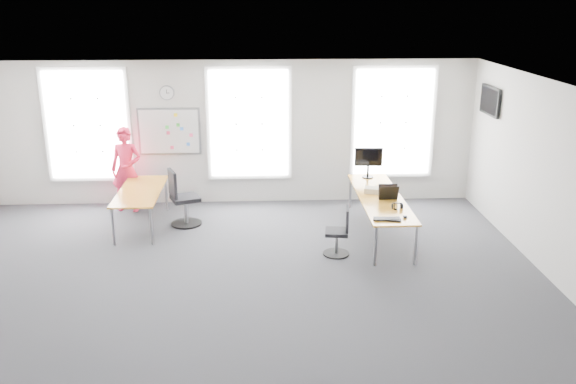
{
  "coord_description": "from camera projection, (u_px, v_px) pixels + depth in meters",
  "views": [
    {
      "loc": [
        0.51,
        -8.46,
        4.23
      ],
      "look_at": [
        0.97,
        1.2,
        1.1
      ],
      "focal_mm": 38.0,
      "sensor_mm": 36.0,
      "label": 1
    }
  ],
  "objects": [
    {
      "name": "person",
      "position": [
        127.0,
        170.0,
        12.32
      ],
      "size": [
        0.69,
        0.51,
        1.74
      ],
      "primitive_type": "imported",
      "rotation": [
        0.0,
        0.0,
        -0.15
      ],
      "color": "#DC2042",
      "rests_on": "ground"
    },
    {
      "name": "mouse",
      "position": [
        405.0,
        217.0,
        10.07
      ],
      "size": [
        0.08,
        0.12,
        0.04
      ],
      "primitive_type": "ellipsoid",
      "rotation": [
        0.0,
        0.0,
        0.06
      ],
      "color": "black",
      "rests_on": "desk_right"
    },
    {
      "name": "wall_right",
      "position": [
        561.0,
        187.0,
        9.08
      ],
      "size": [
        0.0,
        10.0,
        10.0
      ],
      "primitive_type": "plane",
      "rotation": [
        1.57,
        0.0,
        -1.57
      ],
      "color": "silver",
      "rests_on": "ground"
    },
    {
      "name": "wall_clock",
      "position": [
        167.0,
        93.0,
        12.3
      ],
      "size": [
        0.3,
        0.04,
        0.3
      ],
      "primitive_type": "cylinder",
      "rotation": [
        1.57,
        0.0,
        0.0
      ],
      "color": "gray",
      "rests_on": "wall_back"
    },
    {
      "name": "desk_left",
      "position": [
        140.0,
        193.0,
        11.52
      ],
      "size": [
        0.79,
        1.97,
        0.72
      ],
      "color": "gold",
      "rests_on": "ground"
    },
    {
      "name": "paper_stack",
      "position": [
        372.0,
        190.0,
        11.34
      ],
      "size": [
        0.34,
        0.29,
        0.1
      ],
      "primitive_type": "cube",
      "rotation": [
        0.0,
        0.0,
        -0.27
      ],
      "color": "beige",
      "rests_on": "desk_right"
    },
    {
      "name": "wall_front",
      "position": [
        201.0,
        341.0,
        5.05
      ],
      "size": [
        10.0,
        0.0,
        10.0
      ],
      "primitive_type": "plane",
      "rotation": [
        -1.57,
        0.0,
        0.0
      ],
      "color": "silver",
      "rests_on": "ground"
    },
    {
      "name": "desk_right",
      "position": [
        380.0,
        199.0,
        11.16
      ],
      "size": [
        0.79,
        2.95,
        0.72
      ],
      "color": "gold",
      "rests_on": "ground"
    },
    {
      "name": "wall_back",
      "position": [
        235.0,
        133.0,
        12.66
      ],
      "size": [
        10.0,
        0.0,
        10.0
      ],
      "primitive_type": "plane",
      "rotation": [
        1.57,
        0.0,
        0.0
      ],
      "color": "silver",
      "rests_on": "ground"
    },
    {
      "name": "keyboard",
      "position": [
        387.0,
        219.0,
        9.98
      ],
      "size": [
        0.48,
        0.25,
        0.02
      ],
      "primitive_type": "cube",
      "rotation": [
        0.0,
        0.0,
        -0.21
      ],
      "color": "black",
      "rests_on": "desk_right"
    },
    {
      "name": "window_left",
      "position": [
        87.0,
        125.0,
        12.43
      ],
      "size": [
        1.6,
        0.06,
        2.2
      ],
      "primitive_type": "cube",
      "color": "white",
      "rests_on": "wall_back"
    },
    {
      "name": "window_mid",
      "position": [
        249.0,
        124.0,
        12.58
      ],
      "size": [
        1.6,
        0.06,
        2.2
      ],
      "primitive_type": "cube",
      "color": "white",
      "rests_on": "wall_back"
    },
    {
      "name": "chair_right",
      "position": [
        340.0,
        234.0,
        10.32
      ],
      "size": [
        0.45,
        0.45,
        0.84
      ],
      "rotation": [
        0.0,
        0.0,
        -1.71
      ],
      "color": "black",
      "rests_on": "ground"
    },
    {
      "name": "ceiling",
      "position": [
        222.0,
        89.0,
        8.39
      ],
      "size": [
        10.0,
        10.0,
        0.0
      ],
      "primitive_type": "plane",
      "rotation": [
        3.14,
        0.0,
        0.0
      ],
      "color": "silver",
      "rests_on": "ground"
    },
    {
      "name": "chair_left",
      "position": [
        182.0,
        201.0,
        11.63
      ],
      "size": [
        0.65,
        0.65,
        1.11
      ],
      "rotation": [
        0.0,
        0.0,
        1.94
      ],
      "color": "black",
      "rests_on": "ground"
    },
    {
      "name": "laptop_sleeve",
      "position": [
        388.0,
        192.0,
        10.93
      ],
      "size": [
        0.34,
        0.19,
        0.28
      ],
      "rotation": [
        0.0,
        0.0,
        0.01
      ],
      "color": "black",
      "rests_on": "desk_right"
    },
    {
      "name": "window_right",
      "position": [
        393.0,
        122.0,
        12.71
      ],
      "size": [
        1.6,
        0.06,
        2.2
      ],
      "primitive_type": "cube",
      "color": "white",
      "rests_on": "wall_back"
    },
    {
      "name": "tv",
      "position": [
        490.0,
        101.0,
        11.68
      ],
      "size": [
        0.06,
        0.9,
        0.55
      ],
      "primitive_type": "cube",
      "color": "black",
      "rests_on": "wall_right"
    },
    {
      "name": "lens_cap",
      "position": [
        396.0,
        209.0,
        10.47
      ],
      "size": [
        0.07,
        0.07,
        0.01
      ],
      "primitive_type": "cylinder",
      "rotation": [
        0.0,
        0.0,
        -0.22
      ],
      "color": "black",
      "rests_on": "desk_right"
    },
    {
      "name": "monitor",
      "position": [
        368.0,
        160.0,
        12.18
      ],
      "size": [
        0.56,
        0.23,
        0.62
      ],
      "rotation": [
        0.0,
        0.0,
        -0.06
      ],
      "color": "black",
      "rests_on": "desk_right"
    },
    {
      "name": "floor",
      "position": [
        228.0,
        285.0,
        9.32
      ],
      "size": [
        10.0,
        10.0,
        0.0
      ],
      "primitive_type": "plane",
      "color": "#27262B",
      "rests_on": "ground"
    },
    {
      "name": "headphones",
      "position": [
        397.0,
        206.0,
        10.5
      ],
      "size": [
        0.19,
        0.1,
        0.11
      ],
      "rotation": [
        0.0,
        0.0,
        0.01
      ],
      "color": "black",
      "rests_on": "desk_right"
    },
    {
      "name": "whiteboard",
      "position": [
        169.0,
        132.0,
        12.55
      ],
      "size": [
        1.2,
        0.03,
        0.9
      ],
      "primitive_type": "cube",
      "color": "silver",
      "rests_on": "wall_back"
    }
  ]
}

